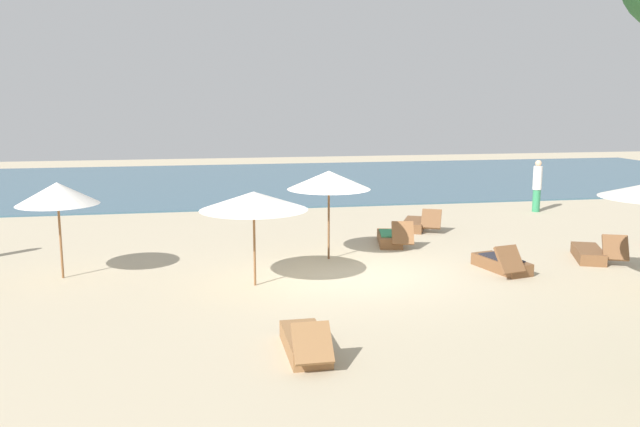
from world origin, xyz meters
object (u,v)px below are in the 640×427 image
Objects in this scene: umbrella_3 at (57,194)px; lounger_0 at (591,253)px; lounger_1 at (391,238)px; lounger_5 at (502,263)px; umbrella_1 at (329,180)px; person_2 at (537,185)px; umbrella_0 at (254,201)px; lounger_3 at (416,224)px; lounger_4 at (306,343)px.

lounger_0 is at bearing -3.12° from umbrella_3.
lounger_1 is at bearing 13.32° from umbrella_3.
lounger_0 reaches higher than lounger_5.
umbrella_1 is 1.21× the size of person_2.
umbrella_3 reaches higher than umbrella_0.
umbrella_0 is 1.27× the size of lounger_3.
lounger_5 is at bearing -7.19° from umbrella_3.
umbrella_1 is at bearing -136.90° from lounger_3.
umbrella_0 is at bearing -178.71° from lounger_5.
umbrella_0 is 8.48m from lounger_0.
umbrella_1 is 1.25× the size of lounger_1.
umbrella_0 is at bearing -144.94° from person_2.
umbrella_0 is 4.27m from lounger_4.
umbrella_1 is at bearing 5.79° from umbrella_3.
lounger_3 is 5.71m from person_2.
lounger_0 is (8.29, 0.69, -1.64)m from umbrella_0.
lounger_5 is at bearing -26.73° from umbrella_1.
lounger_4 is at bearing -83.56° from umbrella_0.
umbrella_1 reaches higher than lounger_1.
lounger_3 is at bearing 21.56° from umbrella_3.
umbrella_0 is at bearing -136.21° from lounger_3.
lounger_3 is at bearing 124.11° from lounger_0.
person_2 is at bearing 48.29° from lounger_4.
umbrella_3 is (-4.12, 1.36, 0.07)m from umbrella_0.
umbrella_3 is (-6.11, -0.62, -0.08)m from umbrella_1.
lounger_0 is 5.31m from lounger_3.
lounger_5 is (5.68, 0.13, -1.64)m from umbrella_0.
umbrella_1 is at bearing 168.37° from lounger_0.
lounger_0 is 7.07m from person_2.
umbrella_0 is 7.53m from lounger_3.
umbrella_3 is 1.22× the size of lounger_1.
person_2 is (10.49, 7.36, -0.88)m from umbrella_0.
umbrella_0 is 1.04× the size of umbrella_1.
umbrella_1 is 1.24× the size of lounger_0.
lounger_5 reaches higher than lounger_3.
lounger_3 is 1.04× the size of lounger_4.
lounger_1 is 8.01m from lounger_4.
lounger_5 is (-2.61, -0.56, 0.01)m from lounger_0.
lounger_1 is 1.02× the size of lounger_4.
lounger_0 is (6.30, -1.30, -1.79)m from umbrella_1.
umbrella_3 is at bearing 172.81° from lounger_5.
umbrella_1 is at bearing -147.67° from person_2.
lounger_3 is 10.23m from lounger_4.
umbrella_3 reaches higher than lounger_0.
umbrella_0 is 5.41m from lounger_1.
lounger_0 is 1.00× the size of lounger_5.
umbrella_3 is at bearing 130.84° from lounger_4.
umbrella_0 is 1.06× the size of umbrella_3.
umbrella_0 reaches higher than person_2.
lounger_1 reaches higher than lounger_3.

